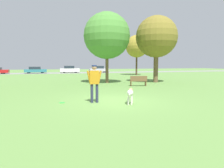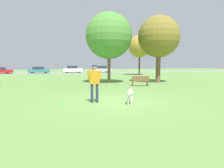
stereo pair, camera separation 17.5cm
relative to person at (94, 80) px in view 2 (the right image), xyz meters
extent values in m
plane|color=#608C42|center=(0.98, 0.17, -1.06)|extent=(120.00, 120.00, 0.00)
cube|color=gray|center=(0.98, 32.37, -1.05)|extent=(120.00, 6.00, 0.01)
cylinder|color=#2D334C|center=(0.12, -0.01, -0.62)|extent=(0.14, 0.14, 0.89)
cylinder|color=#2D334C|center=(-0.12, 0.01, -0.62)|extent=(0.14, 0.14, 0.89)
cube|color=#C68419|center=(0.00, 0.00, 0.14)|extent=(0.46, 0.26, 0.63)
cylinder|color=#C68419|center=(0.25, -0.02, 0.14)|extent=(0.23, 0.11, 0.63)
cylinder|color=#C68419|center=(-0.25, 0.02, 0.14)|extent=(0.23, 0.11, 0.63)
sphere|color=#A87A5B|center=(0.00, 0.00, 0.60)|extent=(0.24, 0.24, 0.22)
cylinder|color=navy|center=(0.00, 0.00, 0.68)|extent=(0.25, 0.25, 0.06)
ellipsoid|color=silver|center=(1.48, -0.81, -0.55)|extent=(0.54, 0.69, 0.28)
ellipsoid|color=tan|center=(1.56, -0.66, -0.60)|extent=(0.24, 0.22, 0.15)
sphere|color=tan|center=(1.66, -0.47, -0.47)|extent=(0.26, 0.26, 0.20)
cylinder|color=silver|center=(1.50, -0.60, -0.87)|extent=(0.09, 0.09, 0.37)
cylinder|color=silver|center=(1.64, -0.67, -0.87)|extent=(0.09, 0.09, 0.37)
cylinder|color=silver|center=(1.32, -0.96, -0.87)|extent=(0.09, 0.09, 0.37)
cylinder|color=silver|center=(1.46, -1.02, -0.87)|extent=(0.09, 0.09, 0.37)
cylinder|color=silver|center=(1.30, -1.17, -0.51)|extent=(0.14, 0.22, 0.19)
cylinder|color=#33D838|center=(-1.48, 0.39, -1.05)|extent=(0.27, 0.27, 0.02)
torus|color=#33D838|center=(-1.48, 0.39, -1.05)|extent=(0.27, 0.27, 0.02)
cylinder|color=brown|center=(8.10, 8.38, 0.41)|extent=(0.45, 0.45, 2.94)
sphere|color=olive|center=(8.10, 8.38, 3.40)|extent=(4.03, 4.03, 4.03)
cylinder|color=brown|center=(3.31, 9.22, 0.35)|extent=(0.30, 0.30, 2.82)
sphere|color=#4C8938|center=(3.31, 9.22, 3.40)|extent=(4.37, 4.37, 4.37)
cylinder|color=#4C3826|center=(11.79, 20.93, 0.59)|extent=(0.29, 0.29, 3.31)
sphere|color=olive|center=(11.79, 20.93, 3.61)|extent=(3.63, 3.63, 3.63)
cylinder|color=black|center=(-9.98, 32.90, -0.78)|extent=(0.57, 0.21, 0.56)
cylinder|color=black|center=(-9.94, 31.36, -0.78)|extent=(0.57, 0.21, 0.56)
cube|color=teal|center=(-4.38, 32.52, -0.56)|extent=(4.14, 1.87, 0.55)
cube|color=#232D38|center=(-4.50, 32.52, -0.03)|extent=(2.17, 1.58, 0.50)
cylinder|color=black|center=(-3.17, 33.32, -0.74)|extent=(0.66, 0.22, 0.65)
cylinder|color=black|center=(-3.13, 31.79, -0.74)|extent=(0.66, 0.22, 0.65)
cylinder|color=black|center=(-5.63, 33.26, -0.74)|extent=(0.66, 0.22, 0.65)
cylinder|color=black|center=(-5.59, 31.72, -0.74)|extent=(0.66, 0.22, 0.65)
cube|color=white|center=(2.19, 32.76, -0.51)|extent=(3.97, 1.93, 0.70)
cube|color=#232D38|center=(2.07, 32.77, 0.11)|extent=(2.09, 1.61, 0.53)
cylinder|color=black|center=(3.39, 33.47, -0.77)|extent=(0.59, 0.23, 0.58)
cylinder|color=black|center=(3.32, 31.95, -0.77)|extent=(0.59, 0.23, 0.58)
cylinder|color=black|center=(1.06, 33.58, -0.77)|extent=(0.59, 0.23, 0.58)
cylinder|color=black|center=(0.99, 32.05, -0.77)|extent=(0.59, 0.23, 0.58)
cube|color=#B7B7BC|center=(8.32, 32.50, -0.52)|extent=(4.05, 1.85, 0.62)
cube|color=#232D38|center=(8.20, 32.50, 0.07)|extent=(2.12, 1.56, 0.56)
cylinder|color=black|center=(9.54, 33.23, -0.74)|extent=(0.66, 0.22, 0.65)
cylinder|color=black|center=(9.50, 31.71, -0.74)|extent=(0.66, 0.22, 0.65)
cylinder|color=black|center=(7.13, 33.29, -0.74)|extent=(0.66, 0.22, 0.65)
cylinder|color=black|center=(7.09, 31.77, -0.74)|extent=(0.66, 0.22, 0.65)
cube|color=brown|center=(5.05, 5.91, -0.65)|extent=(1.45, 0.71, 0.05)
cube|color=brown|center=(5.01, 5.73, -0.42)|extent=(1.37, 0.37, 0.40)
cube|color=brown|center=(4.45, 6.05, -0.87)|extent=(0.14, 0.36, 0.39)
cube|color=brown|center=(5.65, 5.77, -0.87)|extent=(0.14, 0.36, 0.39)
camera|label=1|loc=(-2.05, -9.12, 0.76)|focal=32.00mm
camera|label=2|loc=(-1.88, -9.17, 0.76)|focal=32.00mm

